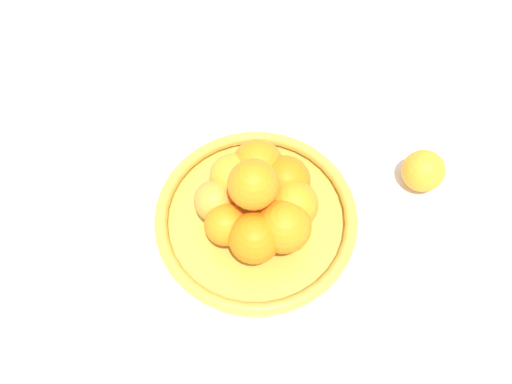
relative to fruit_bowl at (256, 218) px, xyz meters
The scene contains 4 objects.
ground_plane 0.02m from the fruit_bowl, ahead, with size 4.00×4.00×0.00m, color silver.
fruit_bowl is the anchor object (origin of this frame).
orange_pile 0.06m from the fruit_bowl, 142.62° to the left, with size 0.18×0.19×0.13m.
stray_orange 0.29m from the fruit_bowl, 145.53° to the left, with size 0.07×0.07×0.07m, color orange.
Camera 1 is at (0.27, 0.22, 0.74)m, focal length 35.00 mm.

